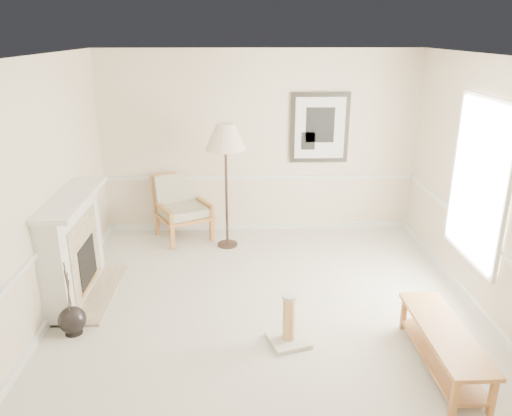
{
  "coord_description": "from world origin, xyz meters",
  "views": [
    {
      "loc": [
        -0.29,
        -5.03,
        3.15
      ],
      "look_at": [
        -0.11,
        0.7,
        1.1
      ],
      "focal_mm": 35.0,
      "sensor_mm": 36.0,
      "label": 1
    }
  ],
  "objects_px": {
    "bench": "(444,342)",
    "floor_lamp": "(225,140)",
    "floor_vase": "(72,321)",
    "armchair": "(180,204)",
    "scratching_post": "(289,328)"
  },
  "relations": [
    {
      "from": "floor_vase",
      "to": "bench",
      "type": "bearing_deg",
      "value": -10.24
    },
    {
      "from": "bench",
      "to": "floor_lamp",
      "type": "bearing_deg",
      "value": 125.82
    },
    {
      "from": "bench",
      "to": "scratching_post",
      "type": "xyz_separation_m",
      "value": [
        -1.47,
        0.45,
        -0.1
      ]
    },
    {
      "from": "floor_lamp",
      "to": "bench",
      "type": "bearing_deg",
      "value": -54.18
    },
    {
      "from": "scratching_post",
      "to": "armchair",
      "type": "bearing_deg",
      "value": 115.83
    },
    {
      "from": "floor_vase",
      "to": "armchair",
      "type": "height_order",
      "value": "armchair"
    },
    {
      "from": "floor_vase",
      "to": "armchair",
      "type": "distance_m",
      "value": 2.93
    },
    {
      "from": "floor_lamp",
      "to": "bench",
      "type": "height_order",
      "value": "floor_lamp"
    },
    {
      "from": "floor_vase",
      "to": "armchair",
      "type": "relative_size",
      "value": 0.82
    },
    {
      "from": "armchair",
      "to": "scratching_post",
      "type": "bearing_deg",
      "value": -92.46
    },
    {
      "from": "floor_vase",
      "to": "scratching_post",
      "type": "height_order",
      "value": "floor_vase"
    },
    {
      "from": "floor_vase",
      "to": "bench",
      "type": "distance_m",
      "value": 3.88
    },
    {
      "from": "floor_vase",
      "to": "scratching_post",
      "type": "relative_size",
      "value": 1.53
    },
    {
      "from": "armchair",
      "to": "scratching_post",
      "type": "distance_m",
      "value": 3.36
    },
    {
      "from": "armchair",
      "to": "floor_lamp",
      "type": "distance_m",
      "value": 1.41
    }
  ]
}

